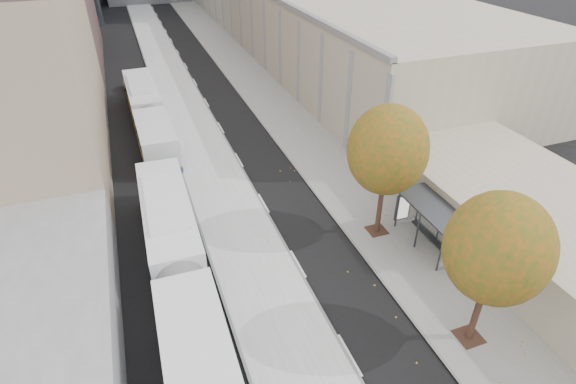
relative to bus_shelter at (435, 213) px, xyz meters
name	(u,v)px	position (x,y,z in m)	size (l,w,h in m)	color
bus_platform	(184,109)	(-9.56, 24.04, -2.11)	(4.25, 150.00, 0.15)	#B3B3B3
sidewalk	(268,98)	(-1.56, 24.04, -2.15)	(4.75, 150.00, 0.08)	gray
bus_shelter	(435,213)	(0.00, 0.00, 0.00)	(1.90, 4.40, 2.53)	#383A3F
tree_b	(498,249)	(-2.09, -5.96, 2.85)	(4.00, 4.00, 6.97)	black
tree_c	(388,150)	(-2.09, 2.04, 3.06)	(4.20, 4.20, 7.28)	black
bus_near	(178,268)	(-13.34, 1.12, -0.64)	(2.74, 17.09, 2.84)	silver
bus_far	(148,114)	(-12.90, 20.39, -0.68)	(2.82, 16.66, 2.77)	silver
distant_car	(133,85)	(-13.50, 30.22, -1.50)	(1.64, 4.07, 1.39)	white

